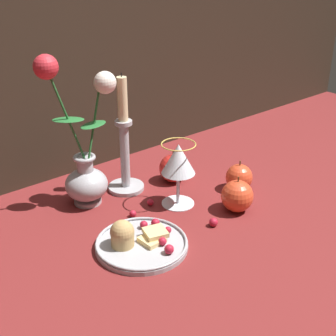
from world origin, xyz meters
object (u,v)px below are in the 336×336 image
object	(u,v)px
apple_beside_vase	(173,168)
apple_near_glass	(239,177)
plate_with_pastries	(138,241)
apple_at_table_edge	(237,196)
wine_glass	(178,161)
vase	(84,160)
candlestick	(125,151)

from	to	relation	value
apple_beside_vase	apple_near_glass	size ratio (longest dim) A/B	1.07
apple_near_glass	plate_with_pastries	bearing A→B (deg)	-173.19
apple_at_table_edge	wine_glass	bearing A→B (deg)	127.54
apple_at_table_edge	vase	bearing A→B (deg)	134.80
candlestick	apple_beside_vase	world-z (taller)	candlestick
vase	apple_beside_vase	size ratio (longest dim) A/B	4.27
plate_with_pastries	wine_glass	bearing A→B (deg)	25.12
plate_with_pastries	vase	bearing A→B (deg)	86.30
apple_beside_vase	apple_near_glass	world-z (taller)	apple_beside_vase
vase	candlestick	bearing A→B (deg)	-0.42
vase	apple_beside_vase	world-z (taller)	vase
apple_beside_vase	apple_at_table_edge	bearing A→B (deg)	-85.49
plate_with_pastries	apple_at_table_edge	world-z (taller)	apple_at_table_edge
candlestick	apple_at_table_edge	world-z (taller)	candlestick
apple_beside_vase	apple_near_glass	bearing A→B (deg)	-55.56
candlestick	apple_beside_vase	size ratio (longest dim) A/B	3.50
wine_glass	apple_at_table_edge	bearing A→B (deg)	-52.46
apple_beside_vase	apple_near_glass	distance (m)	0.17
vase	plate_with_pastries	xyz separation A→B (m)	(-0.01, -0.23, -0.10)
apple_near_glass	candlestick	bearing A→B (deg)	139.88
vase	apple_at_table_edge	bearing A→B (deg)	-45.20
apple_at_table_edge	apple_near_glass	bearing A→B (deg)	39.91
wine_glass	apple_beside_vase	distance (m)	0.14
wine_glass	apple_beside_vase	size ratio (longest dim) A/B	1.82
wine_glass	apple_near_glass	distance (m)	0.19
vase	apple_near_glass	world-z (taller)	vase
vase	wine_glass	size ratio (longest dim) A/B	2.34
plate_with_pastries	apple_beside_vase	xyz separation A→B (m)	(0.25, 0.18, 0.02)
vase	candlestick	size ratio (longest dim) A/B	1.22
candlestick	apple_near_glass	distance (m)	0.29
wine_glass	apple_near_glass	xyz separation A→B (m)	(0.17, -0.04, -0.08)
plate_with_pastries	apple_at_table_edge	size ratio (longest dim) A/B	2.19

